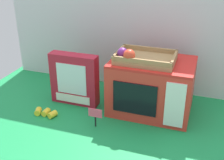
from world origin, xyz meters
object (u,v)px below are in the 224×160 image
cookie_set_box (74,79)px  price_sign (95,115)px  food_groups_crate (142,58)px  toy_microwave (151,86)px  loose_toy_banana (45,113)px

cookie_set_box → price_sign: 0.28m
food_groups_crate → toy_microwave: bearing=29.5°
food_groups_crate → loose_toy_banana: bearing=-155.8°
price_sign → toy_microwave: bearing=47.8°
cookie_set_box → price_sign: bearing=-43.5°
cookie_set_box → loose_toy_banana: (-0.09, -0.18, -0.13)m
food_groups_crate → price_sign: bearing=-128.4°
cookie_set_box → toy_microwave: bearing=7.6°
food_groups_crate → price_sign: (-0.17, -0.22, -0.24)m
food_groups_crate → cookie_set_box: food_groups_crate is taller
toy_microwave → loose_toy_banana: 0.57m
toy_microwave → cookie_set_box: (-0.42, -0.06, 0.00)m
price_sign → loose_toy_banana: 0.29m
cookie_set_box → loose_toy_banana: 0.24m
toy_microwave → price_sign: toy_microwave is taller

